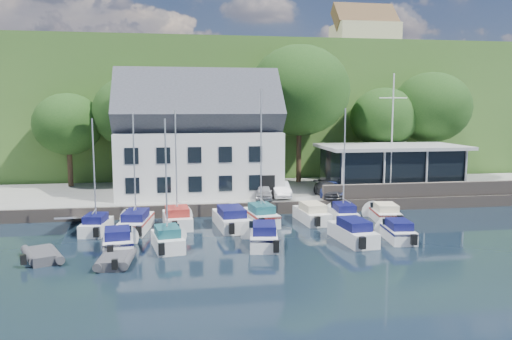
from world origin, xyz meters
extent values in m
plane|color=black|center=(0.00, 0.00, 0.00)|extent=(180.00, 180.00, 0.00)
cube|color=gray|center=(0.00, 17.50, 0.50)|extent=(60.00, 13.00, 1.00)
cube|color=#5E534B|center=(0.00, 11.00, 0.50)|extent=(60.00, 0.30, 1.00)
cube|color=#355921|center=(0.00, 62.00, 8.00)|extent=(160.00, 75.00, 16.00)
cube|color=#596633|center=(8.00, 70.00, 16.15)|extent=(50.00, 30.00, 0.30)
cube|color=#5E534B|center=(12.00, 11.40, 1.60)|extent=(18.00, 0.50, 1.20)
imported|color=#B6B7BB|center=(-1.79, 12.50, 1.59)|extent=(1.98, 3.68, 1.19)
imported|color=silver|center=(-0.23, 13.23, 1.66)|extent=(1.59, 4.04, 1.31)
imported|color=#2D2E32|center=(3.86, 12.76, 1.60)|extent=(1.72, 4.16, 1.20)
imported|color=navy|center=(4.18, 13.04, 1.65)|extent=(2.23, 4.02, 1.30)
camera|label=1|loc=(-9.03, -28.06, 8.75)|focal=35.00mm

